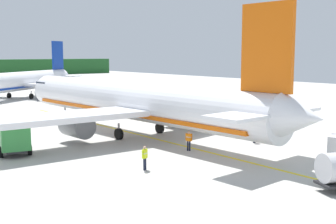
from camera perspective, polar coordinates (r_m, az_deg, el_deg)
name	(u,v)px	position (r m, az deg, el deg)	size (l,w,h in m)	color
airliner_foreground	(134,102)	(44.55, -4.42, 1.30)	(34.63, 41.73, 11.90)	white
airliner_mid_apron	(17,82)	(84.97, -19.01, 3.68)	(32.99, 28.15, 10.90)	white
service_truck_fuel	(13,135)	(39.12, -19.44, -2.83)	(3.47, 5.99, 2.57)	#338C3F
crew_marshaller	(254,132)	(41.65, 11.14, -2.55)	(0.63, 0.25, 1.72)	#191E33
crew_loader_left	(145,156)	(31.45, -3.03, -5.69)	(0.58, 0.39, 1.74)	#191E33
crew_loader_right	(189,139)	(37.55, 2.71, -3.53)	(0.40, 0.58, 1.72)	#191E33
apron_guide_line	(165,141)	(41.78, -0.43, -3.80)	(0.30, 60.00, 0.01)	yellow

